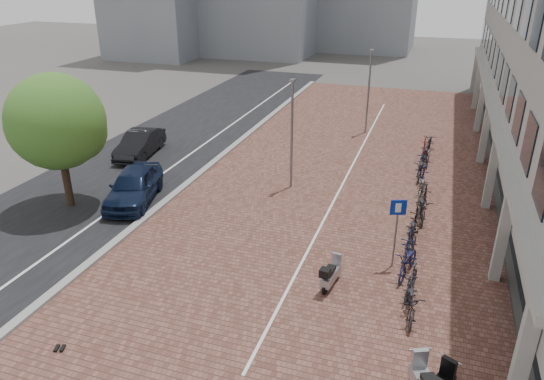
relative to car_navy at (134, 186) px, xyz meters
The scene contains 15 objects.
ground 8.57m from the car_navy, 40.42° to the right, with size 140.00×140.00×0.00m, color #474442.
plaza_brick 10.71m from the car_navy, 37.25° to the left, with size 14.50×42.00×0.04m, color brown.
street_asphalt 6.97m from the car_navy, 111.15° to the left, with size 8.00×50.00×0.03m, color black.
curb 6.65m from the car_navy, 77.78° to the left, with size 0.35×42.00×0.14m, color gray.
lane_line 6.53m from the car_navy, 94.42° to the left, with size 0.12×44.00×0.00m, color white.
parking_line 10.86m from the car_navy, 36.61° to the left, with size 0.10×30.00×0.00m, color white.
car_navy is the anchor object (origin of this frame).
car_dark 6.26m from the car_navy, 119.61° to the left, with size 1.50×4.30×1.42m, color black.
shoes 9.90m from the car_navy, 69.85° to the right, with size 0.35×0.30×0.09m, color black, non-canonical shape.
scooter_front 10.68m from the car_navy, 20.49° to the right, with size 0.47×1.49×1.03m, color #9A999E, non-canonical shape.
parking_sign 12.04m from the car_navy, ahead, with size 0.54×0.22×2.67m.
lamp_near 7.65m from the car_navy, 31.30° to the left, with size 0.12×0.12×5.24m, color slate.
lamp_far 16.29m from the car_navy, 58.61° to the left, with size 0.12×0.12×5.24m, color slate.
street_tree 4.07m from the car_navy, 154.36° to the right, with size 4.12×4.12×5.99m.
bike_row 12.96m from the car_navy, 15.74° to the left, with size 1.24×18.12×1.05m.
Camera 1 is at (6.17, -12.41, 9.99)m, focal length 33.29 mm.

